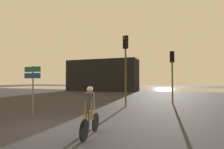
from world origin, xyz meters
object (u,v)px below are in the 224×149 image
at_px(cyclist, 90,111).
at_px(traffic_light_far_right, 172,67).
at_px(direction_sign_post, 33,81).
at_px(traffic_light_center, 126,58).
at_px(distant_building, 102,75).

bearing_deg(cyclist, traffic_light_far_right, 69.67).
bearing_deg(direction_sign_post, traffic_light_far_right, -130.49).
distance_m(traffic_light_center, cyclist, 7.22).
height_order(distant_building, traffic_light_far_right, distant_building).
height_order(traffic_light_center, cyclist, traffic_light_center).
xyz_separation_m(distant_building, traffic_light_far_right, (12.09, -13.46, 0.20)).
bearing_deg(direction_sign_post, traffic_light_center, -128.79).
height_order(direction_sign_post, cyclist, direction_sign_post).
bearing_deg(cyclist, traffic_light_center, 88.96).
distance_m(distant_building, traffic_light_center, 18.92).
xyz_separation_m(distant_building, traffic_light_center, (9.07, -16.59, 0.70)).
distance_m(traffic_light_center, direction_sign_post, 6.17).
bearing_deg(traffic_light_far_right, cyclist, 89.36).
bearing_deg(cyclist, distant_building, 105.67).
distance_m(direction_sign_post, cyclist, 5.11).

